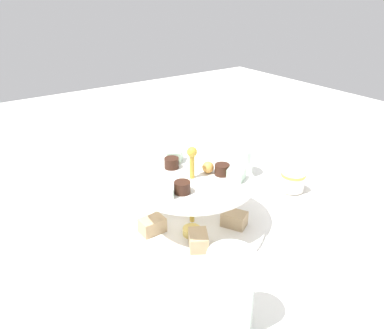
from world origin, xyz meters
name	(u,v)px	position (x,y,z in m)	size (l,w,h in m)	color
ground_plane	(192,225)	(0.00, 0.00, 0.00)	(2.40, 2.40, 0.00)	white
tiered_serving_stand	(192,205)	(0.00, 0.00, 0.05)	(0.30, 0.30, 0.18)	white
water_glass_tall_right	(230,292)	(0.24, -0.11, 0.07)	(0.07, 0.07, 0.13)	silver
water_glass_short_left	(241,162)	(-0.12, 0.24, 0.04)	(0.06, 0.06, 0.07)	silver
teacup_with_saucer	(292,183)	(0.02, 0.28, 0.02)	(0.09, 0.09, 0.05)	white
butter_knife_left	(30,260)	(-0.08, -0.31, 0.00)	(0.17, 0.01, 0.00)	silver
butter_knife_right	(353,250)	(0.24, 0.20, 0.00)	(0.17, 0.01, 0.00)	silver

